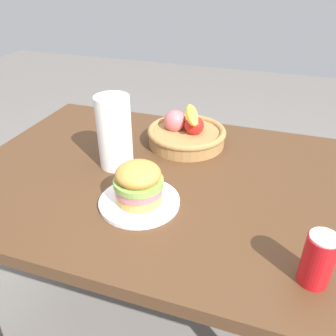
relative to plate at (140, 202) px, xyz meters
name	(u,v)px	position (x,y,z in m)	size (l,w,h in m)	color
ground_plane	(178,323)	(0.08, 0.16, -0.76)	(8.00, 8.00, 0.00)	slate
dining_table	(182,203)	(0.08, 0.16, -0.11)	(1.40, 0.90, 0.75)	#4C301C
plate	(140,202)	(0.00, 0.00, 0.00)	(0.23, 0.23, 0.01)	white
sandwich	(139,183)	(0.00, 0.00, 0.06)	(0.14, 0.14, 0.12)	tan
soda_can	(318,260)	(0.46, -0.13, 0.06)	(0.07, 0.07, 0.13)	red
fruit_basket	(186,133)	(0.02, 0.40, 0.04)	(0.29, 0.29, 0.14)	#9E7542
paper_towel_roll	(115,132)	(-0.15, 0.17, 0.11)	(0.11, 0.11, 0.24)	white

